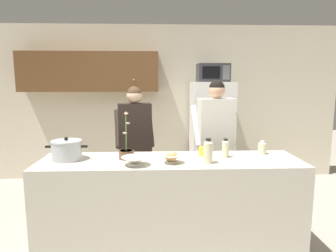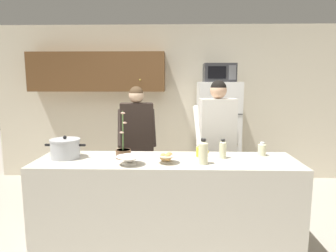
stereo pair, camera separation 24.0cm
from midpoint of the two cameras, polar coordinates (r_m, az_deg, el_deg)
name	(u,v)px [view 2 (the right image)]	position (r m, az deg, el deg)	size (l,w,h in m)	color
ground_plane	(167,246)	(3.32, 1.95, -21.94)	(14.00, 14.00, 0.00)	#B2A899
back_wall_unit	(157,97)	(5.12, -0.83, 5.51)	(6.00, 0.48, 2.60)	beige
kitchen_island	(167,204)	(3.11, 2.00, -14.63)	(2.57, 0.68, 0.92)	beige
refrigerator	(217,135)	(4.85, 10.82, -1.64)	(0.64, 0.68, 1.67)	white
microwave	(219,73)	(4.75, 11.20, 9.93)	(0.48, 0.37, 0.28)	#2D2D30
person_near_pot	(137,135)	(3.82, -4.17, -1.67)	(0.54, 0.47, 1.62)	#726656
person_by_sink	(217,133)	(3.70, 11.19, -1.25)	(0.55, 0.47, 1.69)	black
cooking_pot	(65,148)	(3.13, -16.91, -4.13)	(0.41, 0.29, 0.23)	silver
coffee_mug	(201,152)	(3.10, 8.48, -4.92)	(0.13, 0.09, 0.10)	yellow
bread_bowl	(167,158)	(2.82, 2.20, -6.10)	(0.20, 0.20, 0.10)	beige
empty_bowl	(129,160)	(2.78, -4.92, -6.45)	(0.25, 0.25, 0.08)	white
bottle_near_edge	(203,152)	(2.82, 9.17, -4.89)	(0.09, 0.09, 0.24)	beige
bottle_mid_counter	(262,149)	(3.28, 19.50, -4.16)	(0.08, 0.08, 0.14)	beige
bottle_far_corner	(223,149)	(3.06, 12.64, -4.32)	(0.07, 0.07, 0.19)	beige
potted_orchid	(123,152)	(3.02, -6.25, -4.95)	(0.15, 0.15, 0.47)	brown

